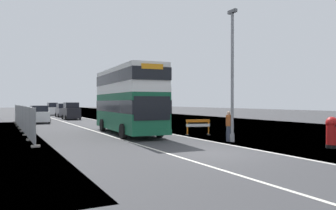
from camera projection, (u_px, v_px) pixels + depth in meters
The scene contains 11 objects.
ground at pixel (225, 153), 16.01m from camera, with size 140.00×280.00×0.10m.
double_decker_bus at pixel (128, 99), 24.91m from camera, with size 3.28×10.58×4.90m.
lamppost_foreground at pixel (232, 80), 19.92m from camera, with size 0.29×0.70×7.93m.
red_pillar_postbox at pixel (332, 131), 17.31m from camera, with size 0.62×0.62×1.64m.
roadworks_barrier at pixel (198, 125), 23.93m from camera, with size 1.79×0.85×1.14m.
construction_site_fence at pixel (22, 118), 28.20m from camera, with size 0.44×24.00×2.12m.
car_oncoming_near at pixel (39, 115), 37.79m from camera, with size 2.04×3.96×1.99m.
car_receding_mid at pixel (71, 111), 45.62m from camera, with size 2.08×3.92×2.32m.
car_receding_far at pixel (63, 111), 53.04m from camera, with size 2.04×4.35×2.14m.
car_far_side at pixel (52, 109), 60.31m from camera, with size 1.90×4.28×2.25m.
pedestrian_at_kerb at pixel (229, 126), 20.09m from camera, with size 0.34×0.34×1.84m.
Camera 1 is at (-9.16, -12.84, 2.42)m, focal length 35.54 mm.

